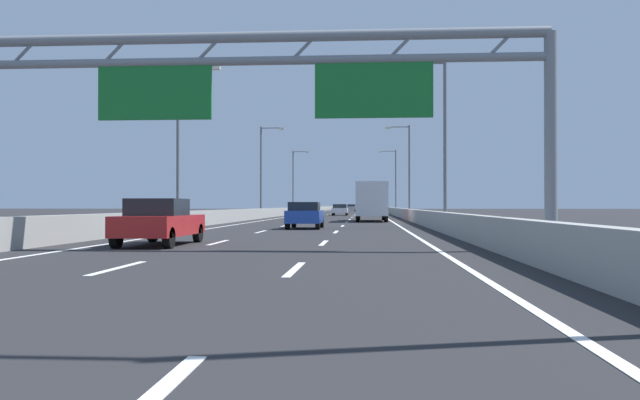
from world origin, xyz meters
name	(u,v)px	position (x,y,z in m)	size (l,w,h in m)	color
ground_plane	(345,213)	(0.00, 100.00, 0.00)	(260.00, 260.00, 0.00)	#262628
lane_dash_left_1	(118,268)	(-1.80, 12.50, 0.01)	(0.16, 3.00, 0.01)	white
lane_dash_left_2	(218,243)	(-1.80, 21.50, 0.01)	(0.16, 3.00, 0.01)	white
lane_dash_left_3	(261,232)	(-1.80, 30.50, 0.01)	(0.16, 3.00, 0.01)	white
lane_dash_left_4	(284,226)	(-1.80, 39.50, 0.01)	(0.16, 3.00, 0.01)	white
lane_dash_left_5	(299,222)	(-1.80, 48.50, 0.01)	(0.16, 3.00, 0.01)	white
lane_dash_left_6	(309,219)	(-1.80, 57.50, 0.01)	(0.16, 3.00, 0.01)	white
lane_dash_left_7	(317,217)	(-1.80, 66.50, 0.01)	(0.16, 3.00, 0.01)	white
lane_dash_left_8	(323,216)	(-1.80, 75.50, 0.01)	(0.16, 3.00, 0.01)	white
lane_dash_left_9	(327,215)	(-1.80, 84.50, 0.01)	(0.16, 3.00, 0.01)	white
lane_dash_left_10	(331,214)	(-1.80, 93.50, 0.01)	(0.16, 3.00, 0.01)	white
lane_dash_left_11	(334,213)	(-1.80, 102.50, 0.01)	(0.16, 3.00, 0.01)	white
lane_dash_left_12	(336,213)	(-1.80, 111.50, 0.01)	(0.16, 3.00, 0.01)	white
lane_dash_left_13	(339,212)	(-1.80, 120.50, 0.01)	(0.16, 3.00, 0.01)	white
lane_dash_left_14	(340,211)	(-1.80, 129.50, 0.01)	(0.16, 3.00, 0.01)	white
lane_dash_left_15	(342,211)	(-1.80, 138.50, 0.01)	(0.16, 3.00, 0.01)	white
lane_dash_left_16	(343,211)	(-1.80, 147.50, 0.01)	(0.16, 3.00, 0.01)	white
lane_dash_left_17	(345,210)	(-1.80, 156.50, 0.01)	(0.16, 3.00, 0.01)	white
lane_dash_right_1	(295,269)	(1.80, 12.50, 0.01)	(0.16, 3.00, 0.01)	white
lane_dash_right_2	(324,243)	(1.80, 21.50, 0.01)	(0.16, 3.00, 0.01)	white
lane_dash_right_3	(336,232)	(1.80, 30.50, 0.01)	(0.16, 3.00, 0.01)	white
lane_dash_right_4	(343,226)	(1.80, 39.50, 0.01)	(0.16, 3.00, 0.01)	white
lane_dash_right_5	(347,222)	(1.80, 48.50, 0.01)	(0.16, 3.00, 0.01)	white
lane_dash_right_6	(350,219)	(1.80, 57.50, 0.01)	(0.16, 3.00, 0.01)	white
lane_dash_right_7	(352,218)	(1.80, 66.50, 0.01)	(0.16, 3.00, 0.01)	white
lane_dash_right_8	(353,216)	(1.80, 75.50, 0.01)	(0.16, 3.00, 0.01)	white
lane_dash_right_9	(355,215)	(1.80, 84.50, 0.01)	(0.16, 3.00, 0.01)	white
lane_dash_right_10	(356,214)	(1.80, 93.50, 0.01)	(0.16, 3.00, 0.01)	white
lane_dash_right_11	(357,213)	(1.80, 102.50, 0.01)	(0.16, 3.00, 0.01)	white
lane_dash_right_12	(357,213)	(1.80, 111.50, 0.01)	(0.16, 3.00, 0.01)	white
lane_dash_right_13	(358,212)	(1.80, 120.50, 0.01)	(0.16, 3.00, 0.01)	white
lane_dash_right_14	(359,212)	(1.80, 129.50, 0.01)	(0.16, 3.00, 0.01)	white
lane_dash_right_15	(359,211)	(1.80, 138.50, 0.01)	(0.16, 3.00, 0.01)	white
lane_dash_right_16	(359,211)	(1.80, 147.50, 0.01)	(0.16, 3.00, 0.01)	white
lane_dash_right_17	(360,210)	(1.80, 156.50, 0.01)	(0.16, 3.00, 0.01)	white
edge_line_left	(303,214)	(-5.25, 88.00, 0.01)	(0.16, 176.00, 0.01)	white
edge_line_right	(381,215)	(5.25, 88.00, 0.01)	(0.16, 176.00, 0.01)	white
barrier_left	(306,210)	(-6.90, 110.00, 0.47)	(0.45, 220.00, 0.95)	#9E9E99
barrier_right	(388,210)	(6.90, 110.00, 0.47)	(0.45, 220.00, 0.95)	#9E9E99
sign_gantry	(257,83)	(0.05, 18.46, 4.85)	(17.24, 0.36, 6.36)	gray
streetlamp_left_mid	(182,134)	(-7.47, 36.92, 5.40)	(2.58, 0.28, 9.50)	slate
streetlamp_right_mid	(441,132)	(7.47, 36.92, 5.40)	(2.58, 0.28, 9.50)	slate
streetlamp_left_far	(263,166)	(-7.47, 67.16, 5.40)	(2.58, 0.28, 9.50)	slate
streetlamp_right_far	(407,165)	(7.47, 67.16, 5.40)	(2.58, 0.28, 9.50)	slate
streetlamp_left_distant	(295,178)	(-7.47, 97.40, 5.40)	(2.58, 0.28, 9.50)	slate
streetlamp_right_distant	(394,178)	(7.47, 97.40, 5.40)	(2.58, 0.28, 9.50)	slate
white_car	(340,210)	(0.05, 80.26, 0.72)	(1.87, 4.58, 1.39)	silver
red_car	(160,222)	(-3.36, 20.03, 0.75)	(1.81, 4.43, 1.49)	red
silver_car	(351,208)	(0.17, 138.57, 0.76)	(1.83, 4.53, 1.45)	#A8ADB2
blue_car	(305,215)	(-0.08, 34.94, 0.74)	(1.81, 4.15, 1.44)	#2347AD
yellow_car	(369,209)	(3.69, 92.75, 0.75)	(1.89, 4.12, 1.44)	yellow
box_truck	(371,200)	(3.67, 51.34, 1.65)	(2.39, 8.85, 3.03)	#B21E19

